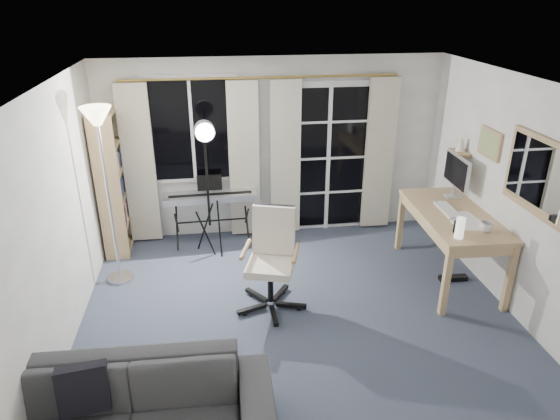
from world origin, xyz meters
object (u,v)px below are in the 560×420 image
object	(u,v)px
mug	(486,226)
torchiere_lamp	(101,144)
keyboard_piano	(211,197)
studio_light	(205,148)
sofa	(125,404)
bookshelf	(110,184)
desk	(453,221)
monitor	(457,173)
office_chair	(272,249)

from	to	relation	value
mug	torchiere_lamp	bearing A→B (deg)	166.32
keyboard_piano	torchiere_lamp	bearing A→B (deg)	-146.44
studio_light	sofa	world-z (taller)	studio_light
keyboard_piano	mug	distance (m)	3.35
bookshelf	mug	size ratio (longest dim) A/B	13.54
sofa	keyboard_piano	bearing A→B (deg)	79.90
desk	monitor	distance (m)	0.64
torchiere_lamp	desk	bearing A→B (deg)	-6.84
studio_light	keyboard_piano	bearing A→B (deg)	81.46
mug	studio_light	bearing A→B (deg)	153.91
torchiere_lamp	keyboard_piano	distance (m)	1.68
bookshelf	torchiere_lamp	bearing A→B (deg)	-83.12
mug	office_chair	bearing A→B (deg)	173.04
studio_light	mug	distance (m)	3.24
office_chair	monitor	distance (m)	2.46
torchiere_lamp	keyboard_piano	size ratio (longest dim) A/B	1.69
desk	sofa	world-z (taller)	sofa
desk	mug	bearing A→B (deg)	-76.62
keyboard_piano	sofa	xyz separation A→B (m)	(-0.66, -3.25, -0.24)
mug	keyboard_piano	bearing A→B (deg)	148.35
torchiere_lamp	mug	size ratio (longest dim) A/B	15.06
studio_light	sofa	distance (m)	3.14
office_chair	mug	bearing A→B (deg)	9.66
office_chair	desk	size ratio (longest dim) A/B	0.69
monitor	mug	world-z (taller)	monitor
desk	monitor	size ratio (longest dim) A/B	2.63
keyboard_piano	desk	xyz separation A→B (m)	(2.74, -1.25, 0.07)
desk	monitor	world-z (taller)	monitor
office_chair	sofa	size ratio (longest dim) A/B	0.50
studio_light	desk	bearing A→B (deg)	-23.33
office_chair	mug	size ratio (longest dim) A/B	7.97
desk	mug	xyz separation A→B (m)	(0.10, -0.50, 0.17)
desk	monitor	bearing A→B (deg)	68.54
bookshelf	office_chair	xyz separation A→B (m)	(1.89, -1.58, -0.24)
keyboard_piano	studio_light	distance (m)	0.86
office_chair	sofa	xyz separation A→B (m)	(-1.29, -1.76, -0.22)
office_chair	desk	world-z (taller)	office_chair
torchiere_lamp	desk	xyz separation A→B (m)	(3.85, -0.46, -0.93)
keyboard_piano	mug	bearing A→B (deg)	-33.72
keyboard_piano	sofa	world-z (taller)	keyboard_piano
mug	desk	bearing A→B (deg)	101.31
torchiere_lamp	office_chair	bearing A→B (deg)	-21.72
torchiere_lamp	office_chair	xyz separation A→B (m)	(1.74, -0.69, -1.02)
monitor	sofa	distance (m)	4.41
torchiere_lamp	studio_light	size ratio (longest dim) A/B	1.14
keyboard_piano	sofa	size ratio (longest dim) A/B	0.56
keyboard_piano	bookshelf	bearing A→B (deg)	173.46
keyboard_piano	office_chair	bearing A→B (deg)	-69.01
office_chair	sofa	bearing A→B (deg)	-109.57
monitor	sofa	size ratio (longest dim) A/B	0.28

